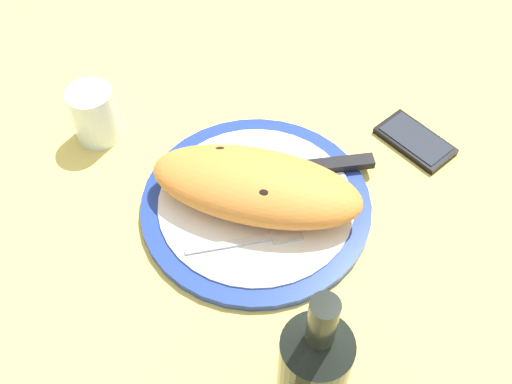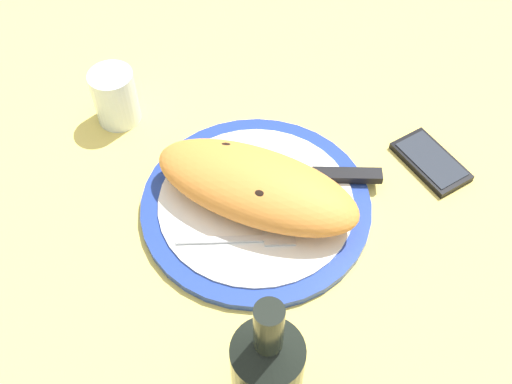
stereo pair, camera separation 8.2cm
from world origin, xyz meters
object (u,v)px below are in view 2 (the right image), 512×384
plate (256,205)px  calzone (257,187)px  knife (325,175)px  fork (248,239)px  wine_bottle (267,379)px  water_glass (116,100)px  smartphone (431,161)px

plate → calzone: bearing=-42.2°
calzone → knife: calzone is taller
fork → wine_bottle: 22.74cm
water_glass → smartphone: bearing=0.6°
plate → smartphone: plate is taller
plate → knife: 10.46cm
fork → knife: knife is taller
plate → water_glass: (-23.91, 12.35, 3.03)cm
calzone → smartphone: 26.52cm
fork → calzone: bearing=91.1°
knife → water_glass: bearing=168.8°
smartphone → water_glass: bearing=-179.4°
knife → wine_bottle: (-1.73, -32.60, 7.51)cm
calzone → fork: (0.12, -6.16, -3.13)cm
fork → wine_bottle: bearing=-72.3°
calzone → wine_bottle: (6.61, -26.51, 4.68)cm
fork → wine_bottle: (6.49, -20.35, 7.81)cm
calzone → wine_bottle: wine_bottle is taller
fork → smartphone: size_ratio=1.24×
fork → water_glass: bearing=142.4°
smartphone → plate: bearing=-150.7°
wine_bottle → smartphone: bearing=67.8°
knife → smartphone: (14.36, 6.91, -1.47)cm
calzone → plate: bearing=137.8°
calzone → smartphone: calzone is taller
knife → wine_bottle: size_ratio=0.94×
plate → wine_bottle: bearing=-75.7°
smartphone → wine_bottle: wine_bottle is taller
smartphone → water_glass: water_glass is taller
knife → smartphone: knife is taller
knife → water_glass: (-32.42, 6.40, 1.73)cm
plate → water_glass: water_glass is taller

